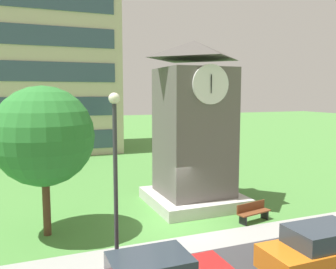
% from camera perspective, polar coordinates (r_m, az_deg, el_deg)
% --- Properties ---
extents(ground_plane, '(160.00, 160.00, 0.00)m').
position_cam_1_polar(ground_plane, '(16.87, 1.35, -14.46)').
color(ground_plane, '#4C893D').
extents(kerb_strip, '(120.00, 1.60, 0.01)m').
position_cam_1_polar(kerb_strip, '(15.24, 4.32, -16.86)').
color(kerb_strip, '#9E9E99').
rests_on(kerb_strip, ground).
extents(office_building, '(20.36, 11.28, 16.00)m').
position_cam_1_polar(office_building, '(40.36, -23.59, 8.84)').
color(office_building, beige).
rests_on(office_building, ground).
extents(clock_tower, '(4.77, 4.77, 8.79)m').
position_cam_1_polar(clock_tower, '(19.33, 4.15, 0.09)').
color(clock_tower, '#605B56').
rests_on(clock_tower, ground).
extents(park_bench, '(1.86, 0.82, 0.88)m').
position_cam_1_polar(park_bench, '(17.85, 13.40, -11.88)').
color(park_bench, brown).
rests_on(park_bench, ground).
extents(street_lamp, '(0.36, 0.36, 6.09)m').
position_cam_1_polar(street_lamp, '(11.65, -8.38, -4.91)').
color(street_lamp, '#333338').
rests_on(street_lamp, ground).
extents(tree_near_tower, '(4.20, 4.20, 6.39)m').
position_cam_1_polar(tree_near_tower, '(15.79, -19.17, -0.28)').
color(tree_near_tower, '#513823').
rests_on(tree_near_tower, ground).
extents(parked_car_orange, '(4.69, 1.93, 1.69)m').
position_cam_1_polar(parked_car_orange, '(13.65, 23.89, -16.41)').
color(parked_car_orange, orange).
rests_on(parked_car_orange, ground).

